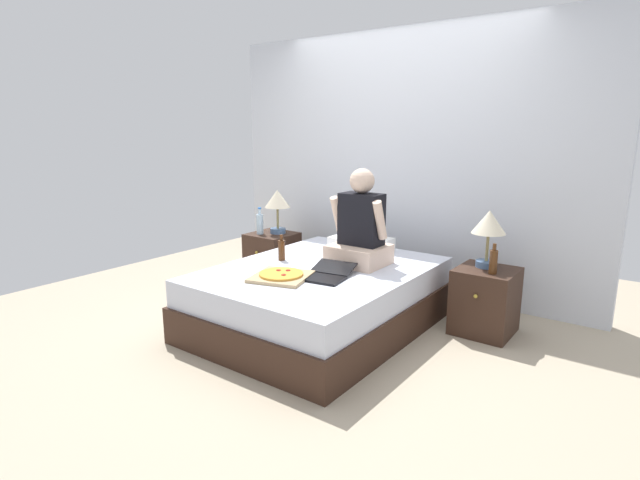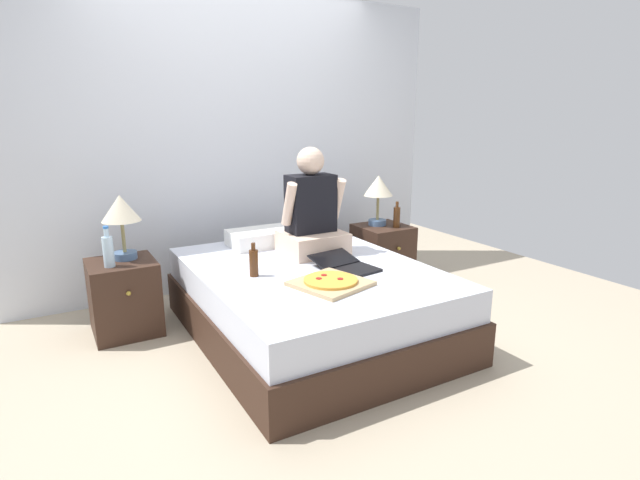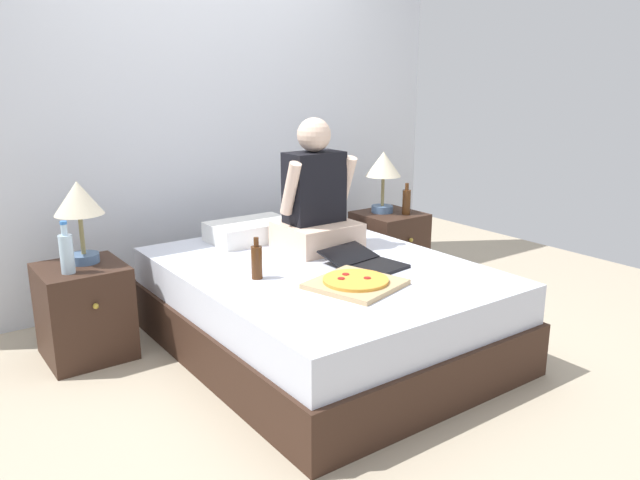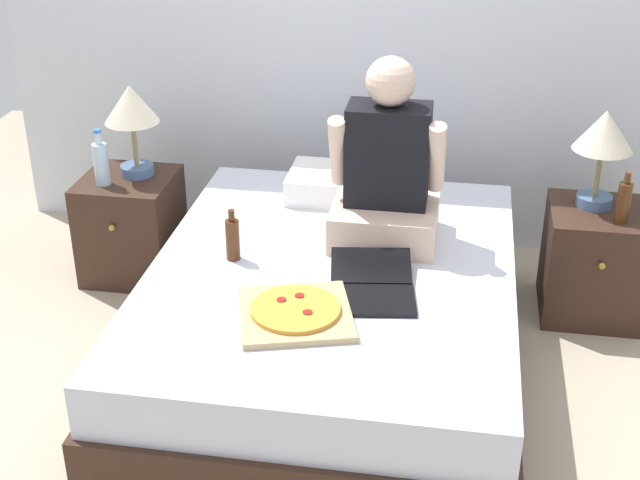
# 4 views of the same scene
# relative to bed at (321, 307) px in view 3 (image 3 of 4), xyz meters

# --- Properties ---
(ground_plane) EXTENTS (5.87, 5.87, 0.00)m
(ground_plane) POSITION_rel_bed_xyz_m (0.00, 0.00, -0.24)
(ground_plane) COLOR tan
(wall_back) EXTENTS (3.87, 0.12, 2.50)m
(wall_back) POSITION_rel_bed_xyz_m (0.00, 1.33, 1.01)
(wall_back) COLOR silver
(wall_back) RESTS_ON ground
(bed) EXTENTS (1.49, 1.94, 0.49)m
(bed) POSITION_rel_bed_xyz_m (0.00, 0.00, 0.00)
(bed) COLOR #382319
(bed) RESTS_ON ground
(nightstand_left) EXTENTS (0.44, 0.47, 0.52)m
(nightstand_left) POSITION_rel_bed_xyz_m (-1.11, 0.67, 0.02)
(nightstand_left) COLOR #382319
(nightstand_left) RESTS_ON ground
(lamp_on_left_nightstand) EXTENTS (0.26, 0.26, 0.45)m
(lamp_on_left_nightstand) POSITION_rel_bed_xyz_m (-1.07, 0.72, 0.60)
(lamp_on_left_nightstand) COLOR #4C6B93
(lamp_on_left_nightstand) RESTS_ON nightstand_left
(water_bottle) EXTENTS (0.07, 0.07, 0.28)m
(water_bottle) POSITION_rel_bed_xyz_m (-1.19, 0.58, 0.39)
(water_bottle) COLOR silver
(water_bottle) RESTS_ON nightstand_left
(nightstand_right) EXTENTS (0.44, 0.47, 0.52)m
(nightstand_right) POSITION_rel_bed_xyz_m (1.11, 0.67, 0.02)
(nightstand_right) COLOR #382319
(nightstand_right) RESTS_ON ground
(lamp_on_right_nightstand) EXTENTS (0.26, 0.26, 0.45)m
(lamp_on_right_nightstand) POSITION_rel_bed_xyz_m (1.08, 0.72, 0.60)
(lamp_on_right_nightstand) COLOR #4C6B93
(lamp_on_right_nightstand) RESTS_ON nightstand_right
(beer_bottle) EXTENTS (0.06, 0.06, 0.23)m
(beer_bottle) POSITION_rel_bed_xyz_m (1.18, 0.57, 0.37)
(beer_bottle) COLOR #512D14
(beer_bottle) RESTS_ON nightstand_right
(pillow) EXTENTS (0.52, 0.34, 0.12)m
(pillow) POSITION_rel_bed_xyz_m (-0.05, 0.69, 0.31)
(pillow) COLOR white
(pillow) RESTS_ON bed
(person_seated) EXTENTS (0.47, 0.40, 0.78)m
(person_seated) POSITION_rel_bed_xyz_m (0.18, 0.30, 0.54)
(person_seated) COLOR beige
(person_seated) RESTS_ON bed
(laptop) EXTENTS (0.37, 0.46, 0.07)m
(laptop) POSITION_rel_bed_xyz_m (0.18, -0.18, 0.27)
(laptop) COLOR black
(laptop) RESTS_ON bed
(pizza_box) EXTENTS (0.50, 0.50, 0.04)m
(pizza_box) POSITION_rel_bed_xyz_m (-0.07, -0.40, 0.27)
(pizza_box) COLOR tan
(pizza_box) RESTS_ON bed
(beer_bottle_on_bed) EXTENTS (0.06, 0.06, 0.22)m
(beer_bottle_on_bed) POSITION_rel_bed_xyz_m (-0.41, -0.00, 0.34)
(beer_bottle_on_bed) COLOR #4C2811
(beer_bottle_on_bed) RESTS_ON bed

